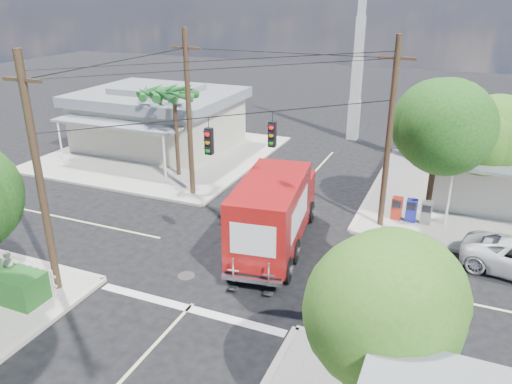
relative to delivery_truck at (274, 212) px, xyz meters
The scene contains 15 objects.
ground 2.45m from the delivery_truck, 133.42° to the right, with size 120.00×120.00×0.00m, color black.
sidewalk_ne 13.76m from the delivery_truck, 44.80° to the left, with size 14.12×14.12×0.14m.
sidewalk_nw 15.52m from the delivery_truck, 141.41° to the left, with size 14.12×14.12×0.14m.
road_markings 3.44m from the delivery_truck, 113.50° to the right, with size 32.00×32.00×0.01m.
building_nw 17.31m from the delivery_truck, 139.62° to the left, with size 10.80×10.20×4.30m.
radio_tower 19.16m from the delivery_truck, 92.09° to the left, with size 0.80×0.80×17.00m.
tree_ne_front 8.70m from the delivery_truck, 42.42° to the left, with size 4.21×4.14×6.66m.
tree_ne_back 11.82m from the delivery_truck, 41.78° to the left, with size 3.77×3.66×5.82m.
tree_se 10.55m from the delivery_truck, 55.56° to the right, with size 3.67×3.54×5.62m.
palm_nw_front 11.20m from the delivery_truck, 144.27° to the left, with size 3.01×3.08×5.59m.
palm_nw_back 13.52m from the delivery_truck, 144.05° to the left, with size 3.01×3.08×5.19m.
utility_poles 4.05m from the delivery_truck, behind, with size 12.00×10.68×9.00m.
vending_boxes 7.34m from the delivery_truck, 42.95° to the left, with size 1.90×0.50×1.10m.
delivery_truck is the anchor object (origin of this frame).
pedestrian 10.66m from the delivery_truck, 136.63° to the right, with size 0.61×0.40×1.67m, color beige.
Camera 1 is at (8.15, -17.30, 10.71)m, focal length 35.00 mm.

